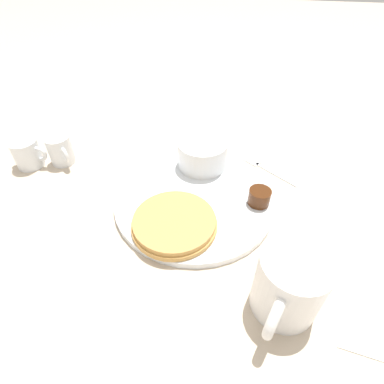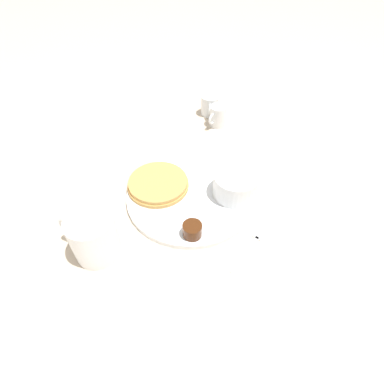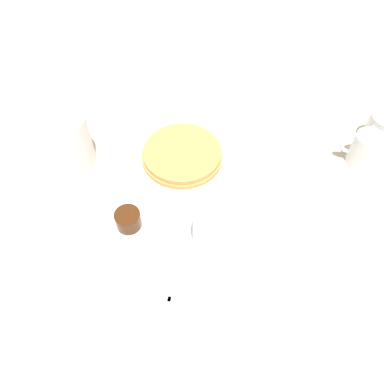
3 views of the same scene
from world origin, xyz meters
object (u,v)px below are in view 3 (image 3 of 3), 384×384
Objects in this scene: creamer_pitcher_far at (381,129)px; fork at (158,297)px; creamer_pitcher_near at (365,149)px; plate at (193,195)px; bowl at (229,227)px; coffee_mug at (65,140)px.

creamer_pitcher_far is 0.49m from fork.
creamer_pitcher_near is 0.43m from fork.
plate is at bearing 75.72° from creamer_pitcher_near.
creamer_pitcher_near is at bearing 109.70° from creamer_pitcher_far.
creamer_pitcher_near is at bearing -85.52° from bowl.
coffee_mug reaches higher than creamer_pitcher_near.
creamer_pitcher_far is (0.05, -0.35, -0.01)m from bowl.
coffee_mug is (0.28, 0.15, 0.01)m from bowl.
bowl is at bearing 97.26° from creamer_pitcher_far.
plate is 3.66× the size of creamer_pitcher_far.
coffee_mug is at bearing 65.48° from creamer_pitcher_far.
creamer_pitcher_far is (0.02, -0.06, -0.00)m from creamer_pitcher_near.
creamer_pitcher_far is at bearing -98.45° from plate.
plate is at bearing 81.55° from creamer_pitcher_far.
creamer_pitcher_far is at bearing -82.74° from bowl.
fork is (-0.03, 0.13, -0.04)m from bowl.
creamer_pitcher_near is at bearing -119.67° from coffee_mug.
plate is 0.18m from fork.
creamer_pitcher_near is 0.79× the size of creamer_pitcher_far.
coffee_mug is 0.56m from creamer_pitcher_far.
creamer_pitcher_near reaches higher than creamer_pitcher_far.
plate is 0.36m from creamer_pitcher_far.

